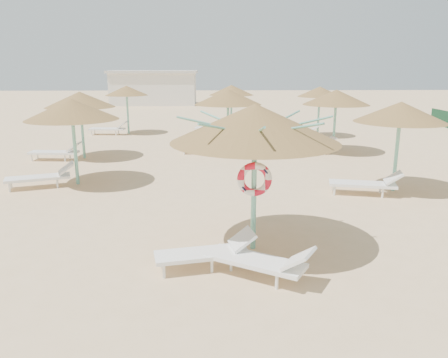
{
  "coord_description": "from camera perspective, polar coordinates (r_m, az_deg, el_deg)",
  "views": [
    {
      "loc": [
        -0.52,
        -8.42,
        3.7
      ],
      "look_at": [
        -0.24,
        0.79,
        1.3
      ],
      "focal_mm": 35.0,
      "sensor_mm": 36.0,
      "label": 1
    }
  ],
  "objects": [
    {
      "name": "ground",
      "position": [
        9.21,
        1.64,
        -9.09
      ],
      "size": [
        120.0,
        120.0,
        0.0
      ],
      "primitive_type": "plane",
      "color": "#DEB587",
      "rests_on": "ground"
    },
    {
      "name": "main_palapa",
      "position": [
        8.57,
        4.07,
        7.2
      ],
      "size": [
        3.34,
        3.34,
        2.99
      ],
      "color": "#6CBCA7",
      "rests_on": "ground"
    },
    {
      "name": "lounger_main_a",
      "position": [
        8.28,
        -2.04,
        -9.46
      ],
      "size": [
        1.95,
        0.93,
        0.68
      ],
      "rotation": [
        0.0,
        0.0,
        0.2
      ],
      "color": "white",
      "rests_on": "ground"
    },
    {
      "name": "lounger_main_b",
      "position": [
        7.92,
        4.96,
        -10.59
      ],
      "size": [
        1.97,
        1.51,
        0.71
      ],
      "rotation": [
        0.0,
        0.0,
        -0.54
      ],
      "color": "white",
      "rests_on": "ground"
    },
    {
      "name": "palapa_field",
      "position": [
        18.19,
        3.01,
        10.22
      ],
      "size": [
        20.0,
        14.59,
        2.72
      ],
      "color": "#6CBCA7",
      "rests_on": "ground"
    },
    {
      "name": "service_hut",
      "position": [
        43.81,
        -9.13,
        11.72
      ],
      "size": [
        8.4,
        4.4,
        3.25
      ],
      "color": "silver",
      "rests_on": "ground"
    }
  ]
}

